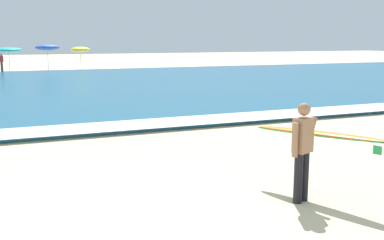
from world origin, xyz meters
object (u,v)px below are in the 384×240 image
(beach_umbrella_5, at_px, (47,48))
(beach_umbrella_6, at_px, (80,49))
(surfer_with_board, at_px, (311,141))
(beach_umbrella_4, at_px, (9,50))
(beachgoer_near_row_left, at_px, (2,62))

(beach_umbrella_5, bearing_deg, beach_umbrella_6, 2.17)
(surfer_with_board, bearing_deg, beach_umbrella_5, 91.37)
(beach_umbrella_4, xyz_separation_m, beach_umbrella_5, (3.19, -0.21, 0.16))
(beach_umbrella_4, height_order, beach_umbrella_5, beach_umbrella_5)
(surfer_with_board, height_order, beach_umbrella_6, beach_umbrella_6)
(beach_umbrella_6, bearing_deg, beach_umbrella_4, 179.00)
(beach_umbrella_6, bearing_deg, surfer_with_board, -93.10)
(beach_umbrella_4, distance_m, beach_umbrella_5, 3.20)
(surfer_with_board, xyz_separation_m, beach_umbrella_4, (-4.06, 36.75, 0.82))
(beach_umbrella_5, xyz_separation_m, beach_umbrella_6, (2.86, 0.11, -0.20))
(beachgoer_near_row_left, bearing_deg, surfer_with_board, -82.64)
(surfer_with_board, bearing_deg, beachgoer_near_row_left, 97.36)
(beach_umbrella_4, xyz_separation_m, beachgoer_near_row_left, (-0.63, -0.42, -1.01))
(beach_umbrella_5, relative_size, beach_umbrella_6, 1.12)
(beach_umbrella_5, distance_m, beach_umbrella_6, 2.87)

